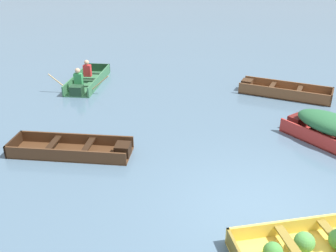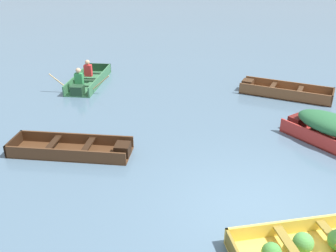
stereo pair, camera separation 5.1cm
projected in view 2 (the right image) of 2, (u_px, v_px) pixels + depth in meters
name	position (u px, v px, depth m)	size (l,w,h in m)	color
ground_plane	(266.00, 214.00, 7.29)	(80.00, 80.00, 0.00)	slate
dinghy_yellow_foreground	(318.00, 250.00, 6.21)	(2.91, 1.75, 0.41)	#E5BC47
skiff_red_near_moored	(330.00, 127.00, 9.82)	(1.60, 2.60, 0.77)	#AD2D28
skiff_dark_varnish_mid_moored	(76.00, 149.00, 9.40)	(3.11, 2.25, 0.33)	#4C2D19
skiff_wooden_brown_far_moored	(282.00, 91.00, 13.16)	(2.80, 2.91, 0.39)	brown
rowboat_green_with_crew	(87.00, 80.00, 14.09)	(2.61, 3.12, 0.93)	#387047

